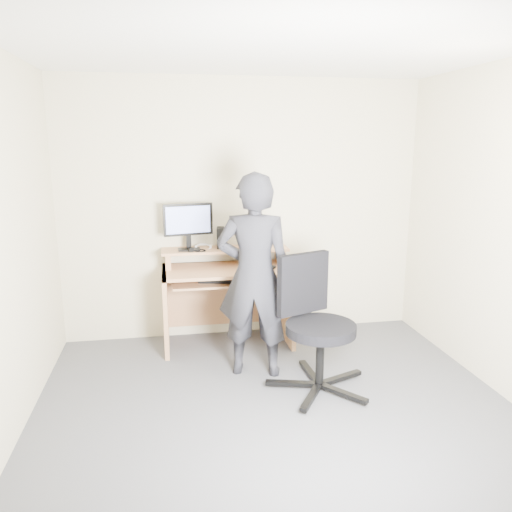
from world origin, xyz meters
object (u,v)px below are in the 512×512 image
object	(u,v)px
desk	(226,287)
office_chair	(314,319)
monitor	(188,222)
person	(254,276)

from	to	relation	value
desk	office_chair	size ratio (longest dim) A/B	1.17
monitor	person	world-z (taller)	person
desk	person	bearing A→B (deg)	-78.51
desk	office_chair	bearing A→B (deg)	-61.65
desk	monitor	xyz separation A→B (m)	(-0.34, 0.04, 0.63)
desk	office_chair	world-z (taller)	office_chair
person	office_chair	bearing A→B (deg)	157.09
office_chair	person	distance (m)	0.60
person	monitor	bearing A→B (deg)	-42.33
desk	monitor	size ratio (longest dim) A/B	2.61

